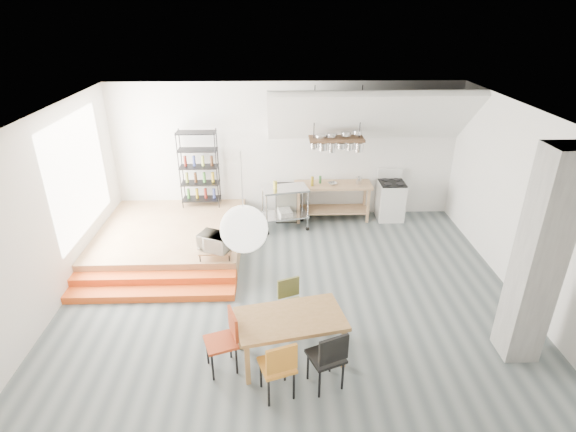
{
  "coord_description": "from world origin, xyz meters",
  "views": [
    {
      "loc": [
        -0.27,
        -6.63,
        4.75
      ],
      "look_at": [
        -0.03,
        0.8,
        1.21
      ],
      "focal_mm": 28.0,
      "sensor_mm": 36.0,
      "label": 1
    }
  ],
  "objects_px": {
    "dining_table": "(290,322)",
    "mini_fridge": "(286,203)",
    "rolling_cart": "(285,202)",
    "stove": "(390,200)"
  },
  "relations": [
    {
      "from": "dining_table",
      "to": "mini_fridge",
      "type": "height_order",
      "value": "mini_fridge"
    },
    {
      "from": "mini_fridge",
      "to": "dining_table",
      "type": "bearing_deg",
      "value": -90.86
    },
    {
      "from": "rolling_cart",
      "to": "mini_fridge",
      "type": "xyz_separation_m",
      "value": [
        0.04,
        0.5,
        -0.22
      ]
    },
    {
      "from": "stove",
      "to": "dining_table",
      "type": "height_order",
      "value": "stove"
    },
    {
      "from": "stove",
      "to": "dining_table",
      "type": "bearing_deg",
      "value": -118.81
    },
    {
      "from": "dining_table",
      "to": "mini_fridge",
      "type": "bearing_deg",
      "value": 77.4
    },
    {
      "from": "stove",
      "to": "rolling_cart",
      "type": "relative_size",
      "value": 1.06
    },
    {
      "from": "dining_table",
      "to": "stove",
      "type": "bearing_deg",
      "value": 49.45
    },
    {
      "from": "stove",
      "to": "rolling_cart",
      "type": "height_order",
      "value": "stove"
    },
    {
      "from": "dining_table",
      "to": "mini_fridge",
      "type": "relative_size",
      "value": 1.95
    }
  ]
}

